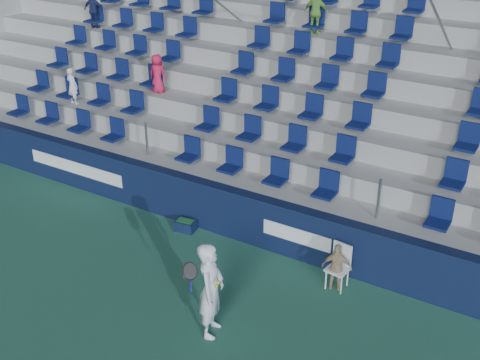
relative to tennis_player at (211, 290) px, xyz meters
The scene contains 7 objects.
ground 1.55m from the tennis_player, behind, with size 70.00×70.00×0.00m, color #2A624B.
sponsor_wall 3.29m from the tennis_player, 111.89° to the left, with size 24.00×0.32×1.20m.
grandstand 8.31m from the tennis_player, 98.56° to the left, with size 24.00×8.17×6.63m.
tennis_player is the anchor object (origin of this frame).
line_judge_chair 2.94m from the tennis_player, 60.70° to the left, with size 0.46×0.47×0.94m.
line_judge 2.81m from the tennis_player, 59.21° to the left, with size 0.61×0.25×1.03m, color tan.
ball_bin 3.72m from the tennis_player, 133.48° to the left, with size 0.52×0.38×0.27m.
Camera 1 is at (6.13, -7.00, 7.46)m, focal length 45.00 mm.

